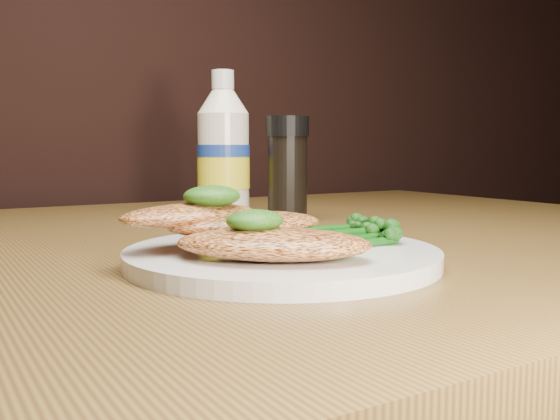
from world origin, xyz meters
TOP-DOWN VIEW (x-y plane):
  - plate at (-0.02, 0.89)m, footprint 0.24×0.24m
  - chicken_front at (-0.05, 0.85)m, footprint 0.15×0.14m
  - chicken_mid at (-0.05, 0.90)m, footprint 0.13×0.08m
  - chicken_back at (-0.08, 0.92)m, footprint 0.12×0.07m
  - pesto_front at (-0.06, 0.86)m, footprint 0.04×0.04m
  - pesto_back at (-0.07, 0.92)m, footprint 0.04×0.04m
  - broccolini_bundle at (0.03, 0.88)m, footprint 0.13×0.12m
  - mayo_bottle at (0.06, 1.17)m, footprint 0.08×0.08m
  - pepper_grinder at (0.12, 1.12)m, footprint 0.06×0.06m

SIDE VIEW (x-z plane):
  - plate at x=-0.02m, z-range 0.75..0.76m
  - broccolini_bundle at x=0.03m, z-range 0.76..0.78m
  - chicken_front at x=-0.05m, z-range 0.76..0.78m
  - chicken_mid at x=-0.05m, z-range 0.77..0.79m
  - chicken_back at x=-0.08m, z-range 0.78..0.80m
  - pesto_front at x=-0.06m, z-range 0.78..0.80m
  - pesto_back at x=-0.07m, z-range 0.79..0.81m
  - pepper_grinder at x=0.12m, z-range 0.75..0.87m
  - mayo_bottle at x=0.06m, z-range 0.75..0.93m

